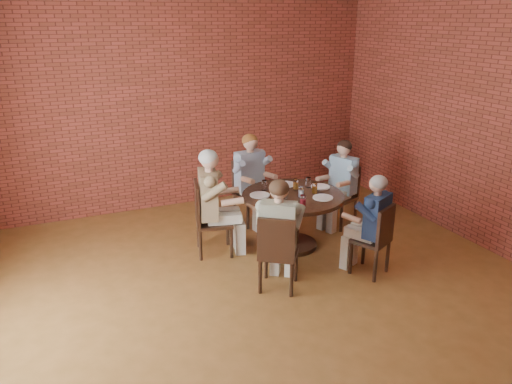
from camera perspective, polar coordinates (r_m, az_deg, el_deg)
name	(u,v)px	position (r m, az deg, el deg)	size (l,w,h in m)	color
floor	(273,309)	(5.46, 1.96, -13.25)	(7.00, 7.00, 0.00)	brown
wall_back	(177,101)	(7.98, -9.05, 10.26)	(7.00, 7.00, 0.00)	brown
dining_table	(293,210)	(6.61, 4.20, -2.06)	(1.33, 1.33, 0.75)	#331A11
chair_a	(343,192)	(7.45, 9.93, -0.04)	(0.52, 0.52, 0.91)	#331A11
diner_a	(340,184)	(7.34, 9.63, 0.88)	(0.50, 0.61, 1.28)	teal
chair_b	(249,189)	(7.45, -0.86, 0.40)	(0.50, 0.50, 0.94)	#331A11
diner_b	(252,180)	(7.33, -0.50, 1.40)	(0.54, 0.66, 1.35)	#8493A8
chair_c	(207,216)	(6.44, -5.67, -2.75)	(0.55, 0.55, 0.97)	#331A11
diner_c	(213,203)	(6.38, -4.88, -1.26)	(0.56, 0.69, 1.39)	brown
chair_d	(277,251)	(5.55, 2.47, -6.70)	(0.58, 0.58, 0.92)	#331A11
diner_d	(279,235)	(5.56, 2.64, -4.94)	(0.51, 0.63, 1.31)	gray
chair_e	(377,238)	(6.06, 13.62, -5.08)	(0.51, 0.51, 0.89)	#331A11
diner_e	(372,225)	(6.04, 13.11, -3.75)	(0.47, 0.58, 1.24)	#1B2A4C
plate_a	(320,187)	(6.83, 7.37, 0.61)	(0.26, 0.26, 0.01)	white
plate_b	(286,184)	(6.89, 3.45, 0.90)	(0.26, 0.26, 0.01)	white
plate_c	(260,195)	(6.46, 0.44, -0.34)	(0.26, 0.26, 0.01)	white
plate_d	(323,198)	(6.43, 7.65, -0.63)	(0.26, 0.26, 0.01)	white
glass_a	(308,182)	(6.79, 5.98, 1.10)	(0.07, 0.07, 0.14)	white
glass_b	(296,184)	(6.71, 4.55, 0.91)	(0.07, 0.07, 0.14)	white
glass_c	(264,185)	(6.64, 0.96, 0.77)	(0.07, 0.07, 0.14)	white
glass_d	(283,189)	(6.49, 3.05, 0.31)	(0.07, 0.07, 0.14)	white
glass_e	(285,194)	(6.32, 3.36, -0.24)	(0.07, 0.07, 0.14)	white
glass_f	(303,201)	(6.11, 5.37, -1.00)	(0.07, 0.07, 0.14)	white
glass_g	(301,192)	(6.42, 5.17, 0.03)	(0.07, 0.07, 0.14)	white
glass_h	(315,188)	(6.58, 6.72, 0.46)	(0.07, 0.07, 0.14)	white
smartphone	(322,195)	(6.54, 7.59, -0.30)	(0.06, 0.12, 0.01)	black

